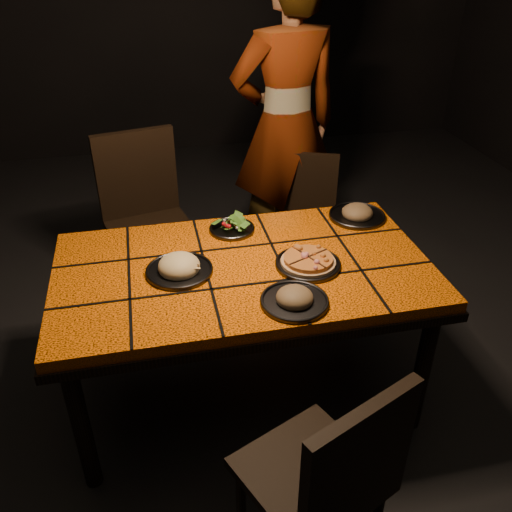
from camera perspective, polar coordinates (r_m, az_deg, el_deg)
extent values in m
cube|color=black|center=(2.82, -1.16, -14.25)|extent=(6.00, 7.00, 0.04)
cube|color=orange|center=(2.34, -1.36, -1.47)|extent=(1.60, 0.90, 0.05)
cube|color=black|center=(2.36, -1.34, -2.38)|extent=(1.62, 0.92, 0.04)
cylinder|color=black|center=(2.31, -17.88, -16.78)|extent=(0.07, 0.07, 0.66)
cylinder|color=black|center=(2.53, 17.07, -11.52)|extent=(0.07, 0.07, 0.66)
cylinder|color=black|center=(2.86, -17.12, -5.75)|extent=(0.07, 0.07, 0.66)
cylinder|color=black|center=(3.04, 10.80, -2.34)|extent=(0.07, 0.07, 0.66)
cube|color=black|center=(1.95, 5.76, -21.86)|extent=(0.55, 0.55, 0.04)
cube|color=black|center=(1.67, 10.75, -20.79)|extent=(0.40, 0.20, 0.45)
cylinder|color=black|center=(2.27, 5.88, -20.55)|extent=(0.04, 0.04, 0.42)
cylinder|color=black|center=(2.15, -1.56, -24.82)|extent=(0.04, 0.04, 0.42)
cube|color=black|center=(3.16, -10.96, 2.57)|extent=(0.55, 0.55, 0.04)
cube|color=black|center=(3.22, -12.46, 8.48)|extent=(0.46, 0.14, 0.51)
cylinder|color=black|center=(3.11, -12.88, -3.86)|extent=(0.04, 0.04, 0.47)
cylinder|color=black|center=(3.18, -6.36, -2.28)|extent=(0.04, 0.04, 0.47)
cylinder|color=black|center=(3.42, -14.37, -0.51)|extent=(0.04, 0.04, 0.47)
cylinder|color=black|center=(3.48, -8.41, 0.86)|extent=(0.04, 0.04, 0.47)
cube|color=black|center=(3.29, 4.84, 2.57)|extent=(0.49, 0.49, 0.04)
cube|color=black|center=(3.34, 5.27, 7.38)|extent=(0.37, 0.17, 0.42)
cylinder|color=black|center=(3.28, 1.77, -1.77)|extent=(0.03, 0.03, 0.39)
cylinder|color=black|center=(3.26, 7.14, -2.22)|extent=(0.03, 0.03, 0.39)
cylinder|color=black|center=(3.54, 2.42, 0.95)|extent=(0.03, 0.03, 0.39)
cylinder|color=black|center=(3.52, 7.39, 0.55)|extent=(0.03, 0.03, 0.39)
imported|color=brown|center=(3.37, 3.13, 13.50)|extent=(0.75, 0.55, 1.90)
cylinder|color=#36363B|center=(2.33, 5.49, -0.90)|extent=(0.28, 0.28, 0.01)
torus|color=#36363B|center=(2.32, 5.50, -0.73)|extent=(0.28, 0.28, 0.01)
cylinder|color=tan|center=(2.32, 5.51, -0.63)|extent=(0.31, 0.31, 0.01)
cylinder|color=#CF7835|center=(2.31, 5.52, -0.31)|extent=(0.28, 0.28, 0.02)
cylinder|color=#36363B|center=(2.29, -8.05, -1.59)|extent=(0.28, 0.28, 0.01)
torus|color=#36363B|center=(2.29, -8.07, -1.42)|extent=(0.28, 0.28, 0.01)
ellipsoid|color=beige|center=(2.28, -8.11, -0.97)|extent=(0.17, 0.17, 0.09)
cylinder|color=#36363B|center=(2.58, -2.55, 2.81)|extent=(0.21, 0.21, 0.01)
torus|color=#36363B|center=(2.58, -2.55, 2.97)|extent=(0.22, 0.22, 0.01)
cylinder|color=#36363B|center=(2.10, 4.07, -4.83)|extent=(0.27, 0.27, 0.01)
torus|color=#36363B|center=(2.10, 4.07, -4.66)|extent=(0.27, 0.27, 0.01)
ellipsoid|color=olive|center=(2.08, 4.10, -4.22)|extent=(0.16, 0.16, 0.09)
cylinder|color=#36363B|center=(2.75, 10.58, 4.14)|extent=(0.28, 0.28, 0.01)
torus|color=#36363B|center=(2.74, 10.60, 4.28)|extent=(0.28, 0.28, 0.01)
ellipsoid|color=olive|center=(2.73, 10.64, 4.67)|extent=(0.17, 0.17, 0.09)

